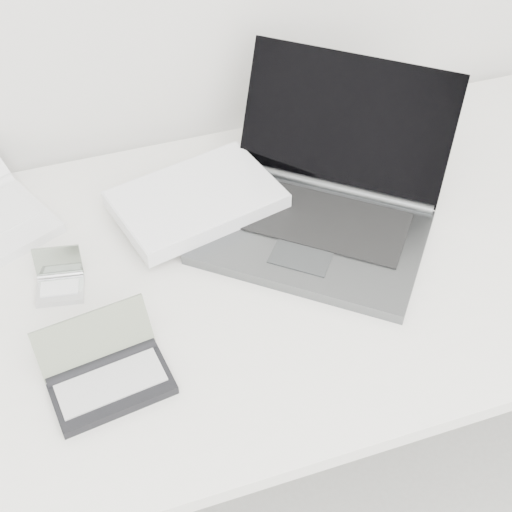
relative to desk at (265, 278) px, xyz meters
name	(u,v)px	position (x,y,z in m)	size (l,w,h in m)	color
desk	(265,278)	(0.00, 0.00, 0.00)	(1.60, 0.80, 0.73)	white
laptop_large	(279,202)	(0.06, 0.10, 0.09)	(0.67, 0.56, 0.25)	#515456
pda_silver	(60,282)	(-0.36, 0.05, 0.06)	(0.09, 0.09, 0.07)	silver
palmtop_charcoal	(107,375)	(-0.31, -0.17, 0.07)	(0.20, 0.16, 0.09)	black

